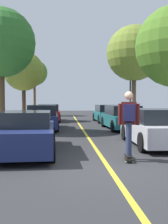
{
  "coord_description": "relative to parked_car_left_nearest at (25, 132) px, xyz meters",
  "views": [
    {
      "loc": [
        -1.08,
        -6.46,
        1.61
      ],
      "look_at": [
        0.2,
        10.51,
        0.93
      ],
      "focal_mm": 43.14,
      "sensor_mm": 36.0,
      "label": 1
    }
  ],
  "objects": [
    {
      "name": "skateboarder",
      "position": [
        2.97,
        -1.43,
        0.48
      ],
      "size": [
        0.59,
        0.71,
        1.77
      ],
      "color": "black",
      "rests_on": "skateboard"
    },
    {
      "name": "center_line",
      "position": [
        2.3,
        1.9,
        -0.63
      ],
      "size": [
        0.12,
        39.2,
        0.01
      ],
      "primitive_type": "cube",
      "color": "gold",
      "rests_on": "ground"
    },
    {
      "name": "parked_car_left_nearest",
      "position": [
        0.0,
        0.0,
        0.0
      ],
      "size": [
        2.02,
        4.47,
        1.3
      ],
      "color": "navy",
      "rests_on": "ground"
    },
    {
      "name": "street_tree_left_far",
      "position": [
        -2.0,
        21.71,
        4.13
      ],
      "size": [
        2.86,
        2.86,
        6.09
      ],
      "color": "#4C3823",
      "rests_on": "sidewalk_left"
    },
    {
      "name": "parked_car_right_near",
      "position": [
        4.6,
        6.76,
        0.03
      ],
      "size": [
        2.03,
        4.35,
        1.36
      ],
      "color": "#196066",
      "rests_on": "ground"
    },
    {
      "name": "street_tree_left_near",
      "position": [
        -2.0,
        13.56,
        3.41
      ],
      "size": [
        3.22,
        3.22,
        5.53
      ],
      "color": "#3D2D1E",
      "rests_on": "sidewalk_left"
    },
    {
      "name": "parked_car_right_nearest",
      "position": [
        4.6,
        1.01,
        0.02
      ],
      "size": [
        2.03,
        4.19,
        1.34
      ],
      "color": "#B7B7BC",
      "rests_on": "ground"
    },
    {
      "name": "streetlamp",
      "position": [
        6.35,
        11.89,
        2.9
      ],
      "size": [
        0.36,
        0.24,
        5.97
      ],
      "color": "#38383D",
      "rests_on": "sidewalk_right"
    },
    {
      "name": "parked_car_left_far",
      "position": [
        0.0,
        13.29,
        0.04
      ],
      "size": [
        1.99,
        4.6,
        1.38
      ],
      "color": "maroon",
      "rests_on": "ground"
    },
    {
      "name": "parked_car_left_near",
      "position": [
        -0.0,
        7.14,
        0.05
      ],
      "size": [
        1.96,
        4.61,
        1.4
      ],
      "color": "navy",
      "rests_on": "ground"
    },
    {
      "name": "skateboard",
      "position": [
        2.98,
        -1.4,
        -0.55
      ],
      "size": [
        0.38,
        0.87,
        0.1
      ],
      "color": "black",
      "rests_on": "ground"
    },
    {
      "name": "street_tree_right_near",
      "position": [
        6.6,
        11.78,
        4.64
      ],
      "size": [
        4.23,
        4.23,
        7.27
      ],
      "color": "brown",
      "rests_on": "sidewalk_right"
    },
    {
      "name": "street_tree_left_nearest",
      "position": [
        -2.0,
        5.67,
        3.97
      ],
      "size": [
        3.56,
        3.56,
        6.27
      ],
      "color": "#4C3823",
      "rests_on": "sidewalk_left"
    },
    {
      "name": "parked_car_right_far",
      "position": [
        4.6,
        12.18,
        0.03
      ],
      "size": [
        1.91,
        4.29,
        1.34
      ],
      "color": "#196066",
      "rests_on": "ground"
    },
    {
      "name": "ground",
      "position": [
        2.3,
        -2.1,
        -0.64
      ],
      "size": [
        80.0,
        80.0,
        0.0
      ],
      "primitive_type": "plane",
      "color": "#2D2D30"
    }
  ]
}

